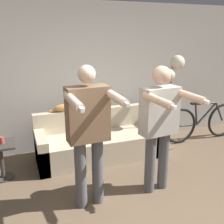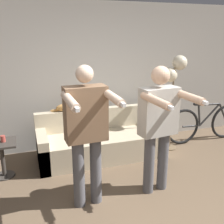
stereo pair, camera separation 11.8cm
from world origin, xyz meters
name	(u,v)px [view 1 (the left image)]	position (x,y,z in m)	size (l,w,h in m)	color
wall_back	(86,77)	(0.00, 2.64, 1.30)	(10.00, 0.05, 2.60)	#B7B2A8
couch	(99,142)	(0.04, 2.03, 0.26)	(2.09, 0.82, 0.78)	beige
person_left	(89,128)	(-0.47, 0.79, 1.01)	(0.57, 0.69, 1.73)	#56565B
person_right	(160,121)	(0.46, 0.79, 0.99)	(0.61, 0.72, 1.68)	#56565B
cat	(65,107)	(-0.46, 2.33, 0.85)	(0.45, 0.13, 0.16)	tan
floor_lamp	(172,74)	(1.36, 1.94, 1.39)	(0.43, 0.27, 1.70)	#756047
side_table	(1,154)	(-1.51, 1.84, 0.39)	(0.43, 0.43, 0.55)	#38332D
cup	(2,140)	(-1.47, 1.85, 0.59)	(0.07, 0.07, 0.10)	#B7473D
bicycle	(202,122)	(2.19, 2.03, 0.37)	(1.71, 0.07, 0.79)	black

